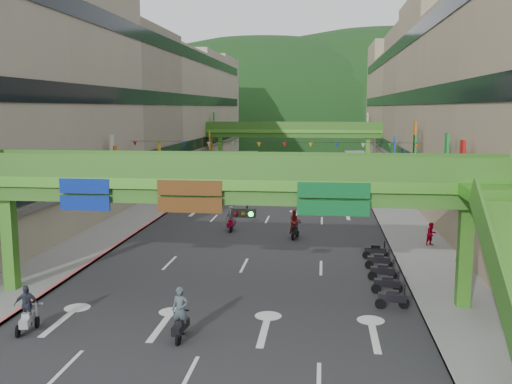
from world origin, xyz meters
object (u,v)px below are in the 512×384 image
(scooter_rider_near, at_px, (180,315))
(scooter_rider_mid, at_px, (295,224))
(overpass_near, at_px, (244,196))
(pedestrian_red, at_px, (431,236))
(car_silver, at_px, (227,187))
(car_yellow, at_px, (321,179))

(scooter_rider_near, distance_m, scooter_rider_mid, 18.68)
(overpass_near, height_order, scooter_rider_mid, overpass_near)
(pedestrian_red, bearing_deg, scooter_rider_mid, 138.33)
(scooter_rider_mid, height_order, car_silver, scooter_rider_mid)
(scooter_rider_near, bearing_deg, pedestrian_red, 52.85)
(overpass_near, relative_size, scooter_rider_near, 12.88)
(scooter_rider_mid, distance_m, car_yellow, 29.69)
(overpass_near, bearing_deg, pedestrian_red, 49.09)
(scooter_rider_near, xyz_separation_m, pedestrian_red, (12.76, 16.85, -0.26))
(car_silver, height_order, car_yellow, car_yellow)
(scooter_rider_near, xyz_separation_m, scooter_rider_mid, (3.64, 18.32, 0.05))
(scooter_rider_mid, bearing_deg, pedestrian_red, -9.18)
(overpass_near, distance_m, pedestrian_red, 17.08)
(overpass_near, relative_size, scooter_rider_mid, 13.40)
(scooter_rider_mid, bearing_deg, overpass_near, -96.88)
(car_yellow, relative_size, pedestrian_red, 2.42)
(car_yellow, height_order, pedestrian_red, pedestrian_red)
(car_silver, bearing_deg, pedestrian_red, -61.54)
(overpass_near, bearing_deg, car_silver, 101.00)
(overpass_near, height_order, car_yellow, overpass_near)
(overpass_near, height_order, pedestrian_red, overpass_near)
(overpass_near, xyz_separation_m, car_silver, (-6.83, 35.13, -4.60))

